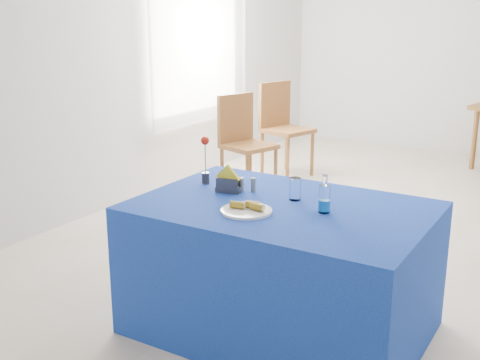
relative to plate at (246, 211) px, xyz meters
name	(u,v)px	position (x,y,z in m)	size (l,w,h in m)	color
floor	(387,234)	(0.16, 2.05, -0.77)	(7.00, 7.00, 0.00)	beige
room_shell	(402,18)	(0.16, 2.05, 0.98)	(7.00, 7.00, 7.00)	silver
window_pane	(197,36)	(-2.31, 2.85, 0.78)	(0.04, 1.50, 1.60)	white
curtain	(202,36)	(-2.24, 2.85, 0.78)	(0.04, 1.75, 1.85)	white
plate	(246,211)	(0.00, 0.00, 0.00)	(0.28, 0.28, 0.01)	white
drinking_glass	(295,189)	(0.12, 0.33, 0.06)	(0.07, 0.07, 0.13)	white
salt_shaker	(241,185)	(-0.22, 0.32, 0.04)	(0.03, 0.03, 0.09)	slate
pepper_shaker	(253,185)	(-0.16, 0.35, 0.04)	(0.03, 0.03, 0.09)	slate
blue_table	(281,268)	(0.11, 0.21, -0.39)	(1.60, 1.10, 0.76)	navy
water_bottle	(324,200)	(0.35, 0.21, 0.06)	(0.06, 0.06, 0.21)	white
napkin_holder	(228,184)	(-0.28, 0.26, 0.04)	(0.16, 0.09, 0.17)	#39393E
rose_vase	(205,161)	(-0.50, 0.35, 0.14)	(0.05, 0.05, 0.30)	#27272C
chair_win_a	(243,137)	(-1.51, 2.50, -0.19)	(0.56, 0.56, 1.00)	brown
chair_win_b	(282,122)	(-1.52, 3.36, -0.17)	(0.58, 0.58, 1.04)	brown
banana_pieces	(249,206)	(0.01, 0.02, 0.03)	(0.19, 0.10, 0.04)	gold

